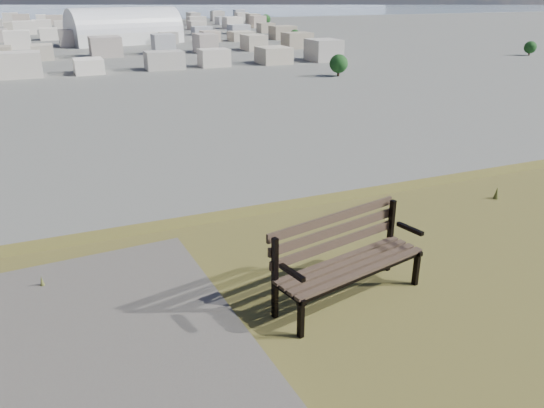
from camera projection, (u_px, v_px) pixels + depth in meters
name	position (u px, v px, depth m)	size (l,w,h in m)	color
park_bench	(345.00, 254.00, 5.23)	(1.70, 0.88, 0.85)	#443027
gravel_patch	(74.00, 386.00, 4.14)	(2.98, 4.26, 0.09)	#5E5B52
arena	(125.00, 33.00, 288.50)	(62.56, 37.08, 24.72)	silver
city_blocks	(42.00, 29.00, 348.87)	(395.00, 361.00, 7.00)	beige
bay_water	(36.00, 9.00, 781.38)	(2400.00, 700.00, 0.12)	#98AEC2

